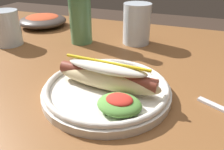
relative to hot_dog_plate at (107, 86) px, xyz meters
name	(u,v)px	position (x,y,z in m)	size (l,w,h in m)	color
dining_table	(100,105)	(-0.05, 0.07, -0.11)	(1.40, 0.98, 0.74)	brown
hot_dog_plate	(107,86)	(0.00, 0.00, 0.00)	(0.26, 0.26, 0.08)	silver
water_cup	(6,28)	(-0.40, 0.16, 0.03)	(0.08, 0.08, 0.11)	silver
extra_cup	(137,24)	(-0.03, 0.32, 0.04)	(0.09, 0.09, 0.13)	silver
glass_bottle	(80,12)	(-0.20, 0.26, 0.07)	(0.07, 0.07, 0.24)	#4C7F51
side_bowl	(43,20)	(-0.43, 0.38, 0.00)	(0.18, 0.18, 0.05)	#423833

